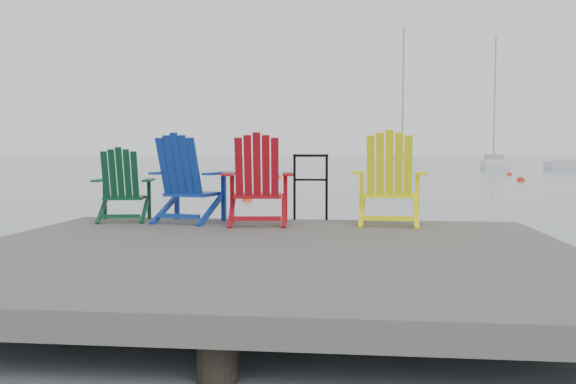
# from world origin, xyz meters

# --- Properties ---
(ground) EXTENTS (400.00, 400.00, 0.00)m
(ground) POSITION_xyz_m (0.00, 0.00, 0.00)
(ground) COLOR slate
(ground) RESTS_ON ground
(dock) EXTENTS (6.00, 5.00, 1.40)m
(dock) POSITION_xyz_m (0.00, 0.00, 0.35)
(dock) COLOR #2F2D2A
(dock) RESTS_ON ground
(handrail) EXTENTS (0.48, 0.04, 0.90)m
(handrail) POSITION_xyz_m (0.25, 2.45, 1.04)
(handrail) COLOR black
(handrail) RESTS_ON dock
(chair_green) EXTENTS (0.86, 0.81, 0.96)m
(chair_green) POSITION_xyz_m (-2.22, 1.98, 0.98)
(chair_green) COLOR #0A3B20
(chair_green) RESTS_ON dock
(chair_blue) EXTENTS (1.02, 0.97, 1.13)m
(chair_blue) POSITION_xyz_m (-1.34, 1.95, 1.07)
(chair_blue) COLOR navy
(chair_blue) RESTS_ON dock
(chair_red) EXTENTS (0.97, 0.91, 1.12)m
(chair_red) POSITION_xyz_m (-0.37, 1.77, 1.07)
(chair_red) COLOR #9E0B16
(chair_red) RESTS_ON dock
(chair_yellow) EXTENTS (0.96, 0.90, 1.15)m
(chair_yellow) POSITION_xyz_m (1.28, 1.95, 1.08)
(chair_yellow) COLOR #FFFB0E
(chair_yellow) RESTS_ON dock
(sailboat_near) EXTENTS (2.55, 8.18, 11.19)m
(sailboat_near) POSITION_xyz_m (4.55, 41.29, 0.36)
(sailboat_near) COLOR silver
(sailboat_near) RESTS_ON ground
(sailboat_mid) EXTENTS (3.80, 8.88, 11.87)m
(sailboat_mid) POSITION_xyz_m (13.13, 49.52, 0.36)
(sailboat_mid) COLOR silver
(sailboat_mid) RESTS_ON ground
(buoy_a) EXTENTS (0.32, 0.32, 0.32)m
(buoy_a) POSITION_xyz_m (-2.29, 11.94, 0.00)
(buoy_a) COLOR #EE3D0E
(buoy_a) RESTS_ON ground
(buoy_b) EXTENTS (0.35, 0.35, 0.35)m
(buoy_b) POSITION_xyz_m (-3.35, 27.89, 0.00)
(buoy_b) COLOR #F1490E
(buoy_b) RESTS_ON ground
(buoy_c) EXTENTS (0.40, 0.40, 0.40)m
(buoy_c) POSITION_xyz_m (9.12, 25.46, 0.00)
(buoy_c) COLOR red
(buoy_c) RESTS_ON ground
(buoy_d) EXTENTS (0.37, 0.37, 0.37)m
(buoy_d) POSITION_xyz_m (10.48, 33.20, 0.00)
(buoy_d) COLOR red
(buoy_d) RESTS_ON ground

